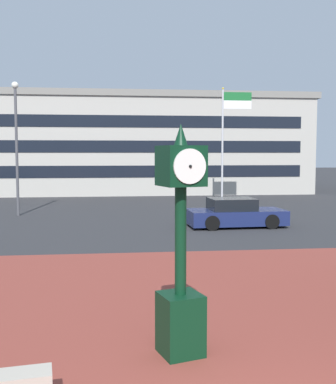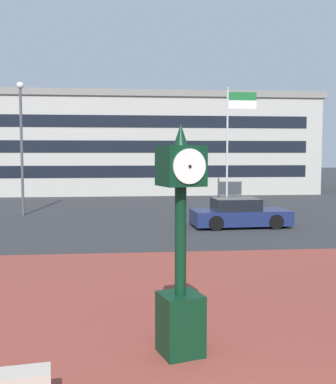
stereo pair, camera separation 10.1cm
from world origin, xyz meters
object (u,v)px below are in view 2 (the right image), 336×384
Objects in this scene: car_street_near at (239,214)px; flagpole_primary at (232,133)px; street_clock at (180,257)px; civic_building at (150,145)px; street_lamp_post at (21,135)px.

flagpole_primary is (1.70, 8.83, 3.96)m from car_street_near.
street_clock is 13.82m from car_street_near.
flagpole_primary is 0.28× the size of civic_building.
car_street_near is 22.83m from civic_building.
civic_building is at bearing 107.45° from flagpole_primary.
civic_building is (1.71, 35.52, 2.43)m from street_clock.
car_street_near is at bearing -25.66° from street_lamp_post.
street_lamp_post is at bearing -114.10° from civic_building.
car_street_near is 0.63× the size of street_lamp_post.
street_clock reaches higher than car_street_near.
civic_building reaches higher than car_street_near.
car_street_near is at bearing -83.46° from civic_building.
flagpole_primary is (5.98, 21.93, 2.92)m from street_clock.
civic_building is at bearing 65.90° from street_lamp_post.
car_street_near is at bearing 55.47° from street_clock.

